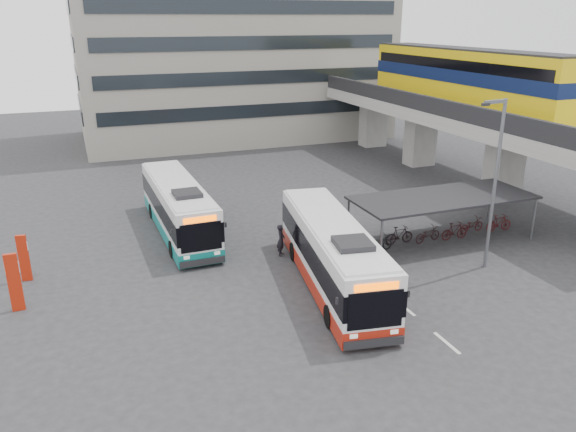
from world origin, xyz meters
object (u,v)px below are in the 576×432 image
object	(u,v)px
bus_teal	(178,208)
pedestrian	(281,240)
bus_main	(333,255)
lamp_post	(494,175)

from	to	relation	value
bus_teal	pedestrian	xyz separation A→B (m)	(4.30, -5.23, -0.65)
bus_main	lamp_post	distance (m)	8.53
bus_main	pedestrian	xyz separation A→B (m)	(-0.99, 4.11, -0.70)
pedestrian	lamp_post	bearing A→B (deg)	-90.03
lamp_post	bus_teal	bearing A→B (deg)	136.38
bus_teal	lamp_post	bearing A→B (deg)	-38.90
bus_teal	lamp_post	world-z (taller)	lamp_post
pedestrian	lamp_post	xyz separation A→B (m)	(8.85, -4.99, 3.87)
bus_main	bus_teal	xyz separation A→B (m)	(-5.28, 9.34, -0.05)
bus_main	lamp_post	world-z (taller)	lamp_post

